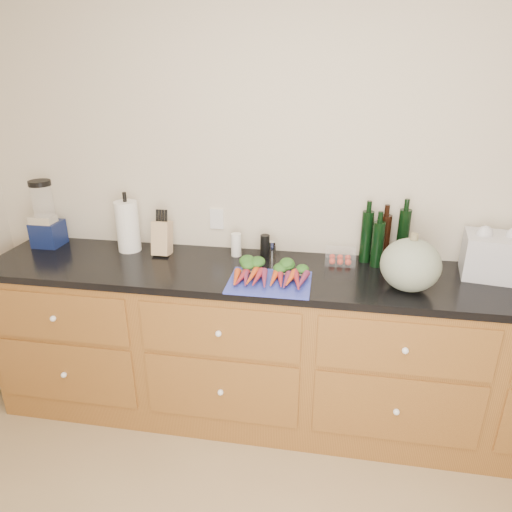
% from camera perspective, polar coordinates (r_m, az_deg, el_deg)
% --- Properties ---
extents(wall_back, '(4.10, 0.05, 2.60)m').
position_cam_1_polar(wall_back, '(2.63, 8.03, 7.91)').
color(wall_back, beige).
rests_on(wall_back, ground).
extents(cabinets, '(3.60, 0.64, 0.90)m').
position_cam_1_polar(cabinets, '(2.67, 6.79, -11.84)').
color(cabinets, brown).
rests_on(cabinets, ground).
extents(countertop, '(3.64, 0.62, 0.04)m').
position_cam_1_polar(countertop, '(2.44, 7.28, -2.61)').
color(countertop, black).
rests_on(countertop, cabinets).
extents(cutting_board, '(0.42, 0.32, 0.01)m').
position_cam_1_polar(cutting_board, '(2.30, 1.70, -3.32)').
color(cutting_board, '#2C38AE').
rests_on(cutting_board, countertop).
extents(carrots, '(0.38, 0.28, 0.05)m').
position_cam_1_polar(carrots, '(2.33, 1.83, -2.33)').
color(carrots, '#D54919').
rests_on(carrots, cutting_board).
extents(squash, '(0.29, 0.29, 0.26)m').
position_cam_1_polar(squash, '(2.32, 18.75, -1.06)').
color(squash, slate).
rests_on(squash, countertop).
extents(blender_appliance, '(0.16, 0.16, 0.40)m').
position_cam_1_polar(blender_appliance, '(3.03, -24.83, 4.38)').
color(blender_appliance, '#0F1A47').
rests_on(blender_appliance, countertop).
extents(paper_towel, '(0.13, 0.13, 0.30)m').
position_cam_1_polar(paper_towel, '(2.78, -15.74, 3.59)').
color(paper_towel, white).
rests_on(paper_towel, countertop).
extents(knife_block, '(0.10, 0.10, 0.20)m').
position_cam_1_polar(knife_block, '(2.70, -11.65, 2.23)').
color(knife_block, tan).
rests_on(knife_block, countertop).
extents(grinder_salt, '(0.06, 0.06, 0.13)m').
position_cam_1_polar(grinder_salt, '(2.63, -2.50, 1.42)').
color(grinder_salt, white).
rests_on(grinder_salt, countertop).
extents(grinder_pepper, '(0.05, 0.05, 0.13)m').
position_cam_1_polar(grinder_pepper, '(2.60, 1.12, 1.21)').
color(grinder_pepper, black).
rests_on(grinder_pepper, countertop).
extents(canister_chrome, '(0.04, 0.04, 0.10)m').
position_cam_1_polar(canister_chrome, '(2.60, 2.03, 0.79)').
color(canister_chrome, silver).
rests_on(canister_chrome, countertop).
extents(tomato_box, '(0.16, 0.13, 0.08)m').
position_cam_1_polar(tomato_box, '(2.58, 10.50, -0.06)').
color(tomato_box, white).
rests_on(tomato_box, countertop).
extents(bottles, '(0.26, 0.13, 0.31)m').
position_cam_1_polar(bottles, '(2.59, 15.60, 2.06)').
color(bottles, black).
rests_on(bottles, countertop).
extents(grocery_bag, '(0.34, 0.29, 0.22)m').
position_cam_1_polar(grocery_bag, '(2.64, 27.70, -0.04)').
color(grocery_bag, silver).
rests_on(grocery_bag, countertop).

